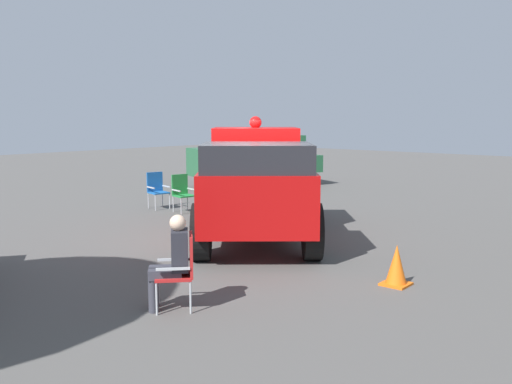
# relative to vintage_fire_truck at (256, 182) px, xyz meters

# --- Properties ---
(ground_plane) EXTENTS (60.00, 60.00, 0.00)m
(ground_plane) POSITION_rel_vintage_fire_truck_xyz_m (0.51, 0.20, -1.20)
(ground_plane) COLOR #514F4C
(vintage_fire_truck) EXTENTS (5.93, 5.53, 2.59)m
(vintage_fire_truck) POSITION_rel_vintage_fire_truck_xyz_m (0.00, 0.00, 0.00)
(vintage_fire_truck) COLOR black
(vintage_fire_truck) RESTS_ON ground
(parked_pickup) EXTENTS (5.12, 3.55, 1.90)m
(parked_pickup) POSITION_rel_vintage_fire_truck_xyz_m (-6.66, -5.65, -0.21)
(parked_pickup) COLOR black
(parked_pickup) RESTS_ON ground
(lawn_chair_near_truck) EXTENTS (0.69, 0.69, 1.02)m
(lawn_chair_near_truck) POSITION_rel_vintage_fire_truck_xyz_m (4.12, 2.19, -0.61)
(lawn_chair_near_truck) COLOR #B7BABF
(lawn_chair_near_truck) RESTS_ON ground
(lawn_chair_by_car) EXTENTS (0.60, 0.60, 1.02)m
(lawn_chair_by_car) POSITION_rel_vintage_fire_truck_xyz_m (-1.12, -3.58, -0.61)
(lawn_chair_by_car) COLOR #B7BABF
(lawn_chair_by_car) RESTS_ON ground
(lawn_chair_spare) EXTENTS (0.60, 0.60, 1.02)m
(lawn_chair_spare) POSITION_rel_vintage_fire_truck_xyz_m (-1.08, -4.58, -0.61)
(lawn_chair_spare) COLOR #B7BABF
(lawn_chair_spare) RESTS_ON ground
(spectator_seated) EXTENTS (0.64, 0.63, 1.29)m
(spectator_seated) POSITION_rel_vintage_fire_truck_xyz_m (4.22, 2.10, -0.50)
(spectator_seated) COLOR #383842
(spectator_seated) RESTS_ON ground
(traffic_cone) EXTENTS (0.40, 0.40, 0.64)m
(traffic_cone) POSITION_rel_vintage_fire_truck_xyz_m (1.29, 3.92, -0.89)
(traffic_cone) COLOR orange
(traffic_cone) RESTS_ON ground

